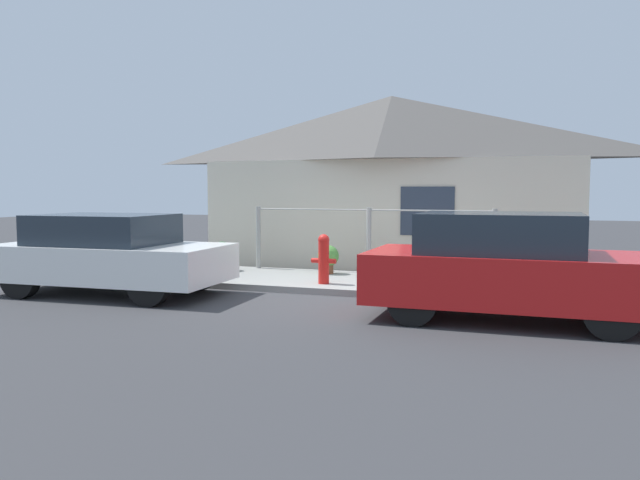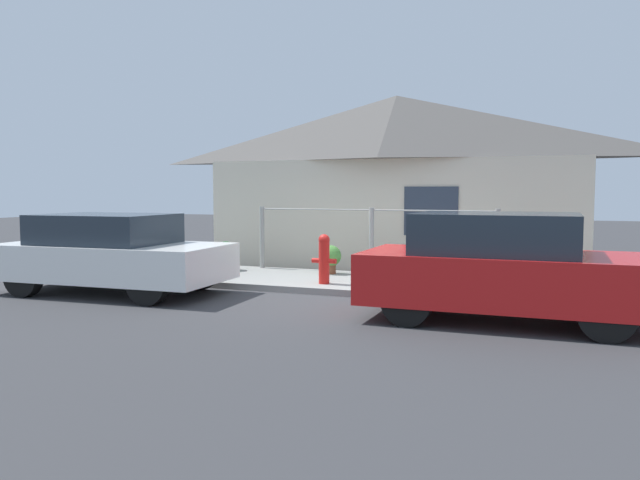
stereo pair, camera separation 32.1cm
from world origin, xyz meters
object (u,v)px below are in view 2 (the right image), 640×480
at_px(potted_plant_near_hydrant, 331,257).
at_px(car_right, 504,268).
at_px(fire_hydrant, 324,258).
at_px(car_left, 112,253).
at_px(potted_plant_by_fence, 226,255).

bearing_deg(potted_plant_near_hydrant, car_right, -39.54).
distance_m(fire_hydrant, potted_plant_near_hydrant, 1.32).
bearing_deg(fire_hydrant, car_right, -27.12).
bearing_deg(car_left, car_right, -2.17).
relative_size(car_left, potted_plant_near_hydrant, 6.93).
bearing_deg(potted_plant_near_hydrant, fire_hydrant, -75.03).
height_order(car_right, fire_hydrant, car_right).
distance_m(car_left, car_right, 6.40).
bearing_deg(car_left, fire_hydrant, 24.40).
xyz_separation_m(fire_hydrant, potted_plant_near_hydrant, (-0.34, 1.27, -0.13)).
xyz_separation_m(car_left, fire_hydrant, (3.24, 1.62, -0.12)).
bearing_deg(car_left, potted_plant_near_hydrant, 42.76).
xyz_separation_m(car_left, potted_plant_by_fence, (0.70, 2.64, -0.25)).
height_order(potted_plant_near_hydrant, potted_plant_by_fence, potted_plant_by_fence).
relative_size(car_right, fire_hydrant, 4.35).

